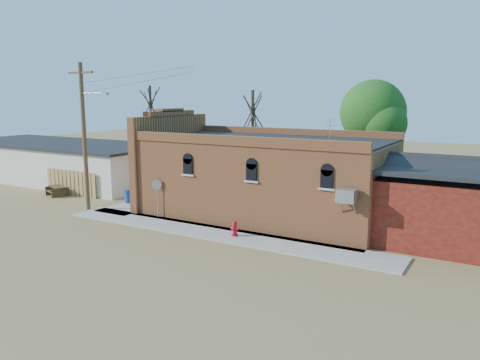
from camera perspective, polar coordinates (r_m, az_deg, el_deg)
The scene contains 15 objects.
ground at distance 24.45m, azimuth -7.09°, elevation -6.55°, with size 120.00×120.00×0.00m, color olive.
sidewalk_south at distance 24.30m, azimuth -2.96°, elevation -6.49°, with size 19.00×2.20×0.08m, color #9E9991.
sidewalk_west at distance 32.80m, azimuth -9.51°, elevation -2.26°, with size 2.60×10.00×0.08m, color #9E9991.
brick_bar at distance 27.58m, azimuth 2.48°, elevation 0.41°, with size 16.40×7.97×6.30m.
red_shed at distance 24.68m, azimuth 23.18°, elevation -1.71°, with size 5.40×6.40×4.30m.
storage_building at distance 42.94m, azimuth -21.01°, elevation 2.20°, with size 20.40×8.40×3.17m.
wood_fence at distance 35.66m, azimuth -19.90°, elevation -0.34°, with size 5.20×0.10×1.80m, color olive, non-canonical shape.
utility_pole at distance 29.99m, azimuth -18.41°, elevation 5.37°, with size 3.12×0.26×9.00m.
tree_bare_near at distance 36.01m, azimuth 1.55°, elevation 8.46°, with size 2.80×2.80×7.65m.
tree_bare_far at distance 43.15m, azimuth -10.87°, elevation 9.08°, with size 2.80×2.80×8.16m.
tree_leafy at distance 33.14m, azimuth 15.89°, elevation 7.90°, with size 4.40×4.40×8.15m.
fire_hydrant at distance 23.59m, azimuth -0.67°, elevation -5.93°, with size 0.44×0.42×0.76m.
stop_sign at distance 27.28m, azimuth -10.06°, elevation -0.98°, with size 0.57×0.30×2.25m.
trash_barrel at distance 31.78m, azimuth -13.43°, elevation -1.94°, with size 0.55×0.55×0.85m, color navy.
picnic_table at distance 35.96m, azimuth -21.39°, elevation -1.08°, with size 1.95×1.70×0.68m.
Camera 1 is at (14.30, -18.57, 6.94)m, focal length 35.00 mm.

